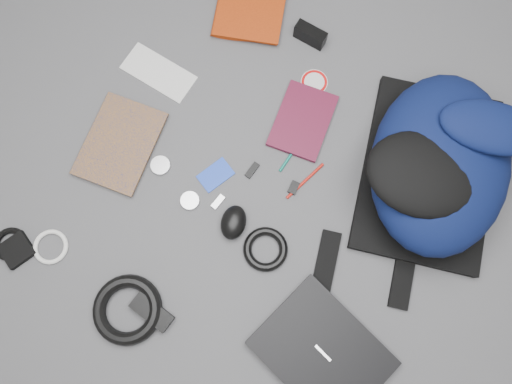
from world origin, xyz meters
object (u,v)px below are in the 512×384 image
Objects in this scene: comic_book at (90,133)px; mouse at (233,222)px; dvd_case at (303,121)px; pouch at (17,250)px; backpack at (440,163)px; compact_camera at (310,35)px; power_brick at (152,312)px; laptop at (322,352)px.

mouse is (0.49, 0.02, 0.01)m from comic_book.
pouch is at bearing -133.74° from dvd_case.
backpack reaches higher than pouch.
compact_camera is 0.90m from power_brick.
compact_camera is at bearing 73.07° from pouch.
laptop is 4.12× the size of pouch.
mouse is 0.32m from power_brick.
comic_book is at bearing -123.70° from compact_camera.
compact_camera reaches higher than comic_book.
backpack reaches higher than compact_camera.
compact_camera reaches higher than laptop.
compact_camera is 1.24× the size of pouch.
backpack is 5.80× the size of compact_camera.
laptop is 0.89m from compact_camera.
backpack is at bearing 28.51° from mouse.
dvd_case is at bearing 70.65° from mouse.
laptop is at bearing -21.94° from comic_book.
power_brick is (-0.04, -0.31, -0.01)m from mouse.
mouse is at bearing -80.40° from compact_camera.
laptop is 0.41m from mouse.
power_brick reaches higher than pouch.
pouch is at bearing -166.94° from power_brick.
backpack is 2.64× the size of dvd_case.
comic_book is at bearing 148.58° from power_brick.
dvd_case is (0.48, 0.38, -0.00)m from comic_book.
pouch is (-0.40, -0.08, -0.00)m from power_brick.
laptop is (0.02, -0.56, -0.10)m from backpack.
backpack is at bearing 45.75° from pouch.
mouse is at bearing 42.12° from pouch.
compact_camera reaches higher than pouch.
backpack is 7.18× the size of pouch.
dvd_case is (-0.37, -0.07, -0.11)m from backpack.
power_brick is at bearing -140.00° from backpack.
pouch is at bearing -96.29° from comic_book.
mouse reaches higher than laptop.
backpack is 0.57m from laptop.
laptop reaches higher than comic_book.
power_brick is 1.50× the size of pouch.
mouse is (-0.36, -0.42, -0.09)m from backpack.
comic_book is at bearing -173.89° from backpack.
mouse reaches higher than pouch.
power_brick is (0.10, -0.89, -0.01)m from compact_camera.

